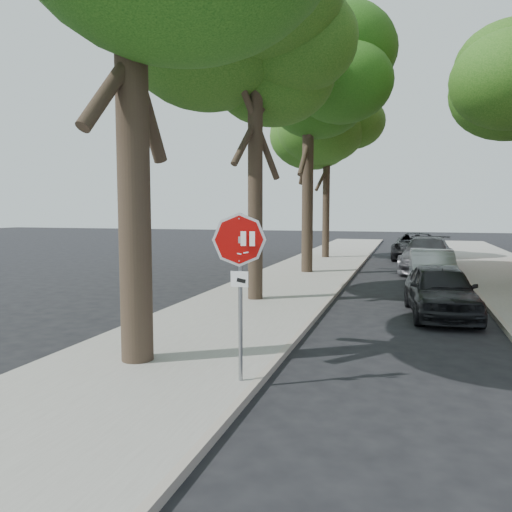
{
  "coord_description": "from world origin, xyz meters",
  "views": [
    {
      "loc": [
        1.73,
        -7.17,
        2.76
      ],
      "look_at": [
        -0.53,
        0.28,
        2.05
      ],
      "focal_mm": 35.0,
      "sensor_mm": 36.0,
      "label": 1
    }
  ],
  "objects_px": {
    "stop_sign": "(240,264)",
    "car_b": "(432,269)",
    "tree_far": "(327,130)",
    "car_c": "(427,255)",
    "tree_mid_b": "(309,86)",
    "car_a": "(441,290)",
    "car_d": "(417,246)",
    "tree_mid_a": "(256,43)"
  },
  "relations": [
    {
      "from": "stop_sign",
      "to": "car_b",
      "type": "bearing_deg",
      "value": 73.94
    },
    {
      "from": "tree_far",
      "to": "car_c",
      "type": "xyz_separation_m",
      "value": [
        5.32,
        -4.63,
        -6.44
      ]
    },
    {
      "from": "tree_mid_b",
      "to": "car_a",
      "type": "distance_m",
      "value": 11.66
    },
    {
      "from": "tree_mid_b",
      "to": "car_d",
      "type": "xyz_separation_m",
      "value": [
        4.68,
        8.04,
        -7.24
      ]
    },
    {
      "from": "tree_mid_b",
      "to": "car_c",
      "type": "xyz_separation_m",
      "value": [
        5.02,
        2.36,
        -7.22
      ]
    },
    {
      "from": "stop_sign",
      "to": "tree_mid_b",
      "type": "relative_size",
      "value": 0.25
    },
    {
      "from": "car_c",
      "to": "car_d",
      "type": "height_order",
      "value": "car_c"
    },
    {
      "from": "car_b",
      "to": "tree_mid_b",
      "type": "bearing_deg",
      "value": 149.92
    },
    {
      "from": "tree_far",
      "to": "car_b",
      "type": "bearing_deg",
      "value": -61.18
    },
    {
      "from": "tree_mid_b",
      "to": "car_d",
      "type": "height_order",
      "value": "tree_mid_b"
    },
    {
      "from": "tree_mid_b",
      "to": "car_c",
      "type": "distance_m",
      "value": 9.11
    },
    {
      "from": "tree_mid_b",
      "to": "tree_mid_a",
      "type": "bearing_deg",
      "value": -91.63
    },
    {
      "from": "tree_mid_a",
      "to": "car_a",
      "type": "distance_m",
      "value": 8.69
    },
    {
      "from": "stop_sign",
      "to": "tree_mid_a",
      "type": "relative_size",
      "value": 0.27
    },
    {
      "from": "tree_mid_a",
      "to": "car_a",
      "type": "bearing_deg",
      "value": -6.09
    },
    {
      "from": "car_c",
      "to": "stop_sign",
      "type": "bearing_deg",
      "value": -95.92
    },
    {
      "from": "tree_far",
      "to": "tree_mid_b",
      "type": "bearing_deg",
      "value": -87.56
    },
    {
      "from": "tree_mid_a",
      "to": "tree_mid_b",
      "type": "distance_m",
      "value": 7.02
    },
    {
      "from": "car_b",
      "to": "car_d",
      "type": "xyz_separation_m",
      "value": [
        -0.34,
        10.73,
        0.07
      ]
    },
    {
      "from": "car_a",
      "to": "car_d",
      "type": "bearing_deg",
      "value": 85.85
    },
    {
      "from": "car_a",
      "to": "tree_far",
      "type": "bearing_deg",
      "value": 104.68
    },
    {
      "from": "stop_sign",
      "to": "car_c",
      "type": "distance_m",
      "value": 16.88
    },
    {
      "from": "car_b",
      "to": "tree_mid_a",
      "type": "bearing_deg",
      "value": -142.36
    },
    {
      "from": "tree_mid_a",
      "to": "car_a",
      "type": "height_order",
      "value": "tree_mid_a"
    },
    {
      "from": "tree_mid_b",
      "to": "car_b",
      "type": "bearing_deg",
      "value": -28.13
    },
    {
      "from": "tree_far",
      "to": "car_b",
      "type": "relative_size",
      "value": 2.25
    },
    {
      "from": "car_b",
      "to": "car_a",
      "type": "bearing_deg",
      "value": -91.96
    },
    {
      "from": "car_c",
      "to": "car_d",
      "type": "relative_size",
      "value": 0.99
    },
    {
      "from": "stop_sign",
      "to": "car_d",
      "type": "distance_m",
      "value": 22.42
    },
    {
      "from": "stop_sign",
      "to": "tree_far",
      "type": "relative_size",
      "value": 0.28
    },
    {
      "from": "car_a",
      "to": "car_c",
      "type": "xyz_separation_m",
      "value": [
        0.0,
        9.92,
        0.09
      ]
    },
    {
      "from": "tree_mid_a",
      "to": "car_d",
      "type": "relative_size",
      "value": 1.82
    },
    {
      "from": "stop_sign",
      "to": "car_b",
      "type": "distance_m",
      "value": 12.0
    },
    {
      "from": "car_a",
      "to": "car_c",
      "type": "height_order",
      "value": "car_c"
    },
    {
      "from": "car_c",
      "to": "tree_mid_b",
      "type": "bearing_deg",
      "value": -149.45
    },
    {
      "from": "tree_far",
      "to": "car_d",
      "type": "distance_m",
      "value": 8.23
    },
    {
      "from": "stop_sign",
      "to": "car_a",
      "type": "distance_m",
      "value": 7.47
    },
    {
      "from": "car_d",
      "to": "stop_sign",
      "type": "bearing_deg",
      "value": -94.29
    },
    {
      "from": "tree_mid_a",
      "to": "tree_far",
      "type": "distance_m",
      "value": 14.0
    },
    {
      "from": "tree_mid_a",
      "to": "car_a",
      "type": "relative_size",
      "value": 2.45
    },
    {
      "from": "tree_mid_b",
      "to": "car_b",
      "type": "relative_size",
      "value": 2.5
    },
    {
      "from": "tree_mid_a",
      "to": "car_b",
      "type": "relative_size",
      "value": 2.38
    }
  ]
}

